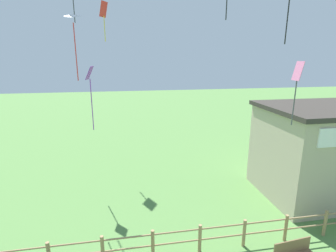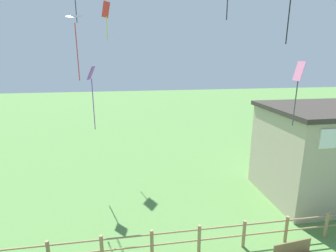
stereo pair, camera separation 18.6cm
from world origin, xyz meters
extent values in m
cylinder|color=#9E7F56|center=(-2.91, 5.73, 0.63)|extent=(0.14, 0.14, 1.26)
cylinder|color=#9E7F56|center=(-0.97, 5.73, 0.63)|extent=(0.14, 0.14, 1.26)
cylinder|color=#9E7F56|center=(0.97, 5.73, 0.63)|extent=(0.14, 0.14, 1.26)
cylinder|color=#9E7F56|center=(2.91, 5.73, 0.63)|extent=(0.14, 0.14, 1.26)
cylinder|color=#9E7F56|center=(4.85, 5.73, 0.63)|extent=(0.14, 0.14, 1.26)
cylinder|color=#9E7F56|center=(6.79, 5.73, 0.63)|extent=(0.14, 0.14, 1.26)
cylinder|color=#9E7F56|center=(0.00, 5.73, 1.07)|extent=(17.45, 0.07, 0.07)
cylinder|color=#9E7F56|center=(0.00, 5.73, 0.57)|extent=(17.45, 0.07, 0.07)
cube|color=brown|center=(4.31, 4.54, 0.73)|extent=(1.64, 0.21, 0.55)
cube|color=red|center=(-2.89, 16.99, 11.03)|extent=(0.62, 0.78, 1.01)
cylinder|color=yellow|center=(-2.89, 16.99, 9.75)|extent=(0.05, 0.05, 1.72)
cone|color=white|center=(-4.12, 11.32, 9.81)|extent=(0.92, 0.91, 0.30)
cylinder|color=red|center=(-4.12, 11.32, 8.04)|extent=(0.05, 0.05, 2.84)
cube|color=purple|center=(-3.63, 12.30, 6.96)|extent=(0.47, 0.64, 0.74)
cylinder|color=purple|center=(-3.63, 12.30, 5.16)|extent=(0.05, 0.05, 2.96)
cylinder|color=black|center=(4.96, 7.45, 9.38)|extent=(0.05, 0.05, 2.07)
cube|color=pink|center=(5.35, 6.90, 7.26)|extent=(0.23, 0.59, 0.79)
cylinder|color=#4C4C51|center=(5.35, 6.90, 5.93)|extent=(0.05, 0.05, 2.00)
camera|label=1|loc=(-1.93, -3.08, 7.81)|focal=28.00mm
camera|label=2|loc=(-1.74, -3.11, 7.81)|focal=28.00mm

